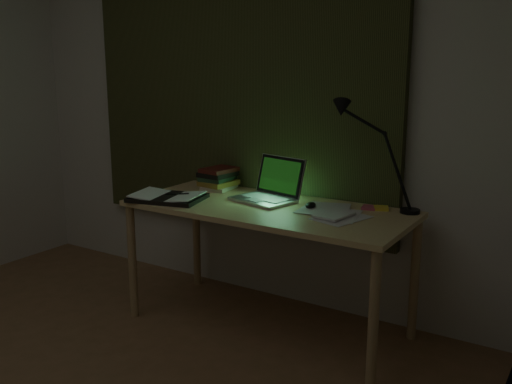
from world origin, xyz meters
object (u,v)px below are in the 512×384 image
Objects in this scene: desk at (267,268)px; desk_lamp at (413,160)px; laptop at (263,180)px; book_stack at (219,178)px; open_textbook at (168,197)px; loose_papers at (327,213)px.

desk_lamp is at bearing 21.25° from desk.
laptop is 1.81× the size of book_stack.
book_stack is 0.38× the size of desk_lamp.
laptop is 0.96× the size of open_textbook.
desk is 0.69m from book_stack.
open_textbook is at bearing -148.02° from desk_lamp.
desk is 0.51m from loose_papers.
loose_papers is at bearing -2.74° from open_textbook.
laptop is at bearing 14.64° from open_textbook.
desk_lamp is (1.27, 0.46, 0.26)m from open_textbook.
open_textbook is at bearing -162.30° from desk.
book_stack is (-0.49, 0.22, 0.43)m from desk.
laptop is at bearing 135.40° from desk.
desk is 2.80× the size of desk_lamp.
book_stack is at bearing 165.77° from loose_papers.
book_stack reaches higher than open_textbook.
book_stack reaches higher than desk.
open_textbook is (-0.48, -0.26, -0.11)m from laptop.
open_textbook is 1.38m from desk_lamp.
open_textbook is at bearing -137.89° from laptop.
laptop is 0.46m from loose_papers.
open_textbook is (-0.56, -0.18, 0.38)m from desk.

